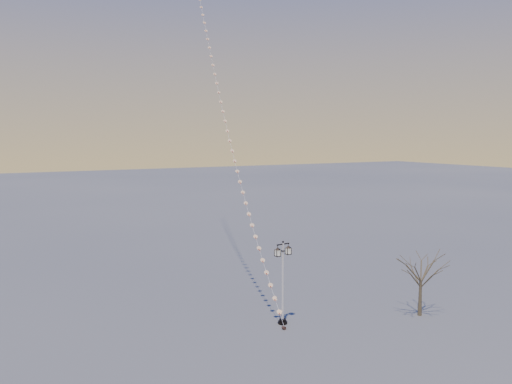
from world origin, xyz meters
TOP-DOWN VIEW (x-y plane):
  - ground at (0.00, 0.00)m, footprint 300.00×300.00m
  - street_lamp at (-0.66, 1.93)m, footprint 1.27×0.57m
  - bare_tree at (7.66, -0.95)m, footprint 2.51×2.51m
  - kite_train at (2.90, 16.83)m, footprint 8.59×32.13m

SIDE VIEW (x-z plane):
  - ground at x=0.00m, z-range 0.00..0.00m
  - street_lamp at x=-0.66m, z-range 0.27..5.31m
  - bare_tree at x=7.66m, z-range 0.81..4.97m
  - kite_train at x=2.90m, z-range -0.10..28.75m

